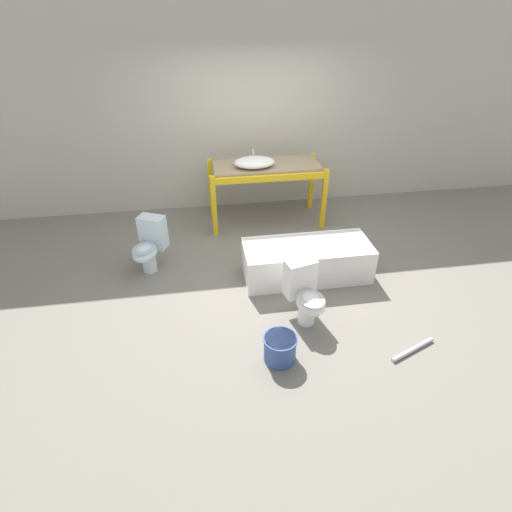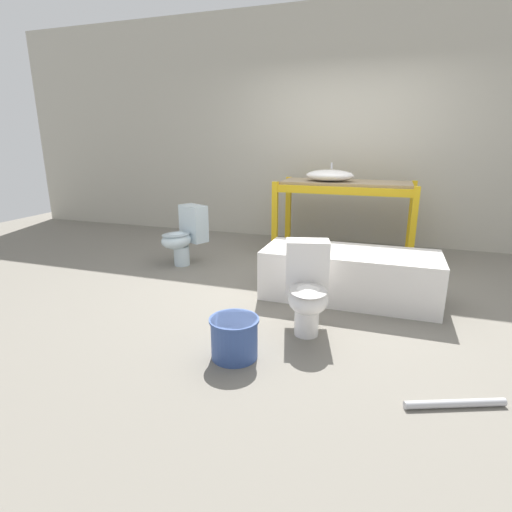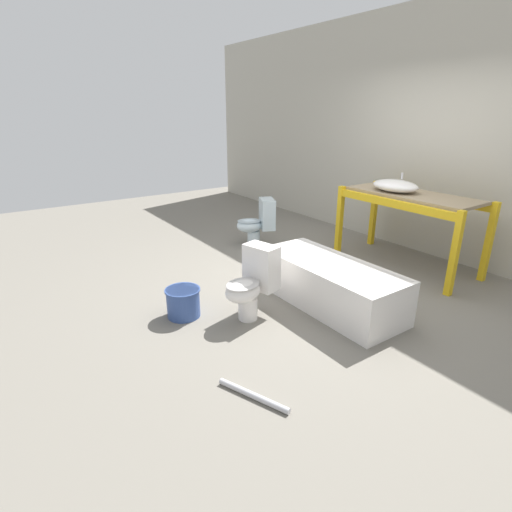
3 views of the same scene
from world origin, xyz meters
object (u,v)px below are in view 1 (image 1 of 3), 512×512
Objects in this scene: bathtub_main at (307,258)px; bucket_white at (280,348)px; toilet_far at (305,293)px; sink_basin at (254,162)px; toilet_near at (149,244)px.

bucket_white is (-0.62, -1.34, -0.11)m from bathtub_main.
toilet_far is (-0.24, -0.79, 0.10)m from bathtub_main.
sink_basin is 2.38m from toilet_far.
toilet_far is (1.73, -1.28, 0.00)m from toilet_near.
toilet_near is at bearing 129.33° from toilet_far.
bucket_white is (-0.18, -2.83, -0.86)m from sink_basin.
toilet_far is at bearing -106.63° from bathtub_main.
bathtub_main is (0.44, -1.49, -0.75)m from sink_basin.
toilet_near is 2.15m from toilet_far.
bathtub_main reaches higher than bucket_white.
sink_basin is at bearing 58.57° from toilet_near.
bucket_white is at bearing -28.35° from toilet_near.
toilet_near reaches higher than bucket_white.
toilet_far reaches higher than bucket_white.
toilet_near is (-1.97, 0.48, 0.10)m from bathtub_main.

